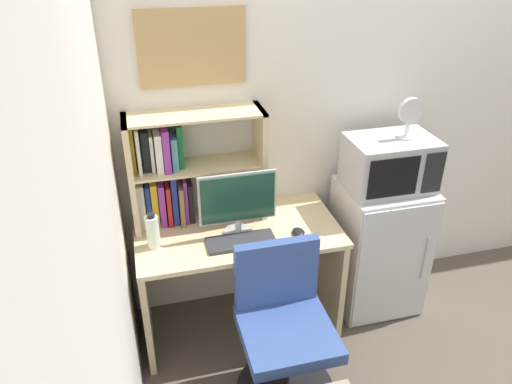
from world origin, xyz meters
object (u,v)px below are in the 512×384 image
Objects in this scene: desk_chair at (284,336)px; keyboard at (241,242)px; mini_fridge at (378,246)px; desk_fan at (410,116)px; wall_corkboard at (192,48)px; monitor at (238,202)px; hutch_bookshelf at (177,170)px; water_bottle at (153,232)px; computer_mouse at (298,232)px; microwave at (390,163)px.

keyboard is at bearing 109.49° from desk_chair.
mini_fridge is 3.67× the size of desk_fan.
desk_fan is 1.26m from wall_corkboard.
monitor reaches higher than desk_chair.
hutch_bookshelf reaches higher than mini_fridge.
mini_fridge is 0.89m from desk_fan.
wall_corkboard is (0.31, 0.34, 0.88)m from water_bottle.
water_bottle is (-0.47, -0.01, -0.11)m from monitor.
hutch_bookshelf is at bearing 152.41° from computer_mouse.
keyboard is 0.43× the size of mini_fridge.
keyboard is 0.55m from desk_chair.
desk_chair is at bearing -116.87° from computer_mouse.
computer_mouse is 1.16m from wall_corkboard.
monitor is 2.09× the size of water_bottle.
desk_fan reaches higher than hutch_bookshelf.
desk_chair is (0.13, -0.48, -0.56)m from monitor.
monitor is 0.94m from microwave.
mini_fridge reaches higher than computer_mouse.
computer_mouse is at bearing -27.59° from hutch_bookshelf.
water_bottle reaches higher than keyboard.
desk_chair is (-0.80, -0.54, -0.66)m from microwave.
hutch_bookshelf is 0.77m from computer_mouse.
computer_mouse is at bearing -5.89° from water_bottle.
monitor is 0.76× the size of wall_corkboard.
keyboard is at bearing -171.75° from desk_fan.
water_bottle is at bearing -177.72° from desk_fan.
wall_corkboard is (-1.09, 0.28, 1.26)m from mini_fridge.
desk_chair reaches higher than keyboard.
mini_fridge is (0.60, 0.14, -0.30)m from computer_mouse.
desk_chair is (-0.80, -0.53, -0.07)m from mini_fridge.
monitor reaches higher than mini_fridge.
keyboard is at bearing -10.79° from water_bottle.
hutch_bookshelf is at bearing 54.50° from water_bottle.
mini_fridge reaches higher than desk_chair.
mini_fridge reaches higher than keyboard.
wall_corkboard is (-0.16, 0.33, 0.77)m from monitor.
monitor is at bearing -38.62° from hutch_bookshelf.
wall_corkboard is at bearing 34.70° from hutch_bookshelf.
water_bottle is 0.89m from desk_chair.
wall_corkboard is at bearing 109.42° from keyboard.
keyboard is at bearing -170.94° from mini_fridge.
hutch_bookshelf is at bearing 171.55° from mini_fridge.
computer_mouse is at bearing -166.39° from microwave.
desk_chair is (0.43, -0.72, -0.68)m from hutch_bookshelf.
computer_mouse is 0.16× the size of wall_corkboard.
desk_fan is at bearing 2.28° from water_bottle.
wall_corkboard is at bearing 165.63° from mini_fridge.
computer_mouse is 0.81m from water_bottle.
hutch_bookshelf is at bearing 120.76° from desk_chair.
microwave is 1.17m from desk_chair.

